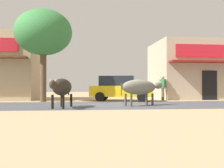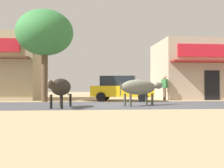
% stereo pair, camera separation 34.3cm
% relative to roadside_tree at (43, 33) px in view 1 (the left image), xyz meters
% --- Properties ---
extents(ground, '(80.00, 80.00, 0.00)m').
position_rel_roadside_tree_xyz_m(ground, '(4.15, -3.43, -4.30)').
color(ground, tan).
extents(asphalt_road, '(72.00, 6.05, 0.00)m').
position_rel_roadside_tree_xyz_m(asphalt_road, '(4.15, -3.43, -4.29)').
color(asphalt_road, '#494A50').
rests_on(asphalt_road, ground).
extents(storefront_right_club, '(6.39, 6.19, 4.50)m').
position_rel_roadside_tree_xyz_m(storefront_right_club, '(11.51, 3.81, -2.04)').
color(storefront_right_club, tan).
rests_on(storefront_right_club, ground).
extents(roadside_tree, '(3.56, 3.56, 5.76)m').
position_rel_roadside_tree_xyz_m(roadside_tree, '(0.00, 0.00, 0.00)').
color(roadside_tree, brown).
rests_on(roadside_tree, ground).
extents(parked_hatchback_car, '(4.35, 2.67, 1.64)m').
position_rel_roadside_tree_xyz_m(parked_hatchback_car, '(4.92, 0.45, -3.45)').
color(parked_hatchback_car, gold).
rests_on(parked_hatchback_car, ground).
extents(cow_near_brown, '(1.09, 2.67, 1.29)m').
position_rel_roadside_tree_xyz_m(cow_near_brown, '(1.46, -5.14, -3.39)').
color(cow_near_brown, '#2B251E').
rests_on(cow_near_brown, ground).
extents(cow_far_dark, '(2.54, 1.67, 1.28)m').
position_rel_roadside_tree_xyz_m(cow_far_dark, '(5.21, -4.14, -3.39)').
color(cow_far_dark, slate).
rests_on(cow_far_dark, ground).
extents(pedestrian_by_shop, '(0.40, 0.61, 1.70)m').
position_rel_roadside_tree_xyz_m(pedestrian_by_shop, '(8.00, 1.06, -3.30)').
color(pedestrian_by_shop, brown).
rests_on(pedestrian_by_shop, ground).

